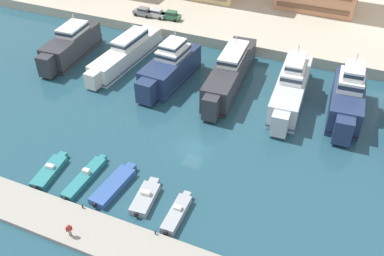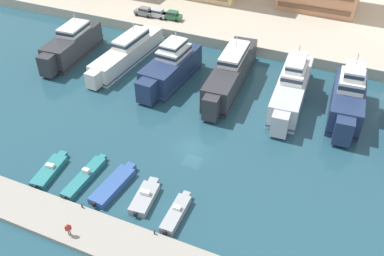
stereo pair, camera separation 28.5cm
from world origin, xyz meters
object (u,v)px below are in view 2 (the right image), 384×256
object	(u,v)px
yacht_charcoal_center_left	(230,73)
motorboat_teal_left	(85,177)
yacht_navy_center_right	(348,99)
yacht_navy_mid_left	(170,68)
motorboat_teal_far_left	(50,170)
car_green_mid_left	(172,15)
yacht_ivory_left	(127,53)
motorboat_blue_mid_left	(114,185)
yacht_silver_center	(292,87)
car_silver_left	(157,13)
motorboat_grey_center	(176,213)
yacht_charcoal_far_left	(72,45)
motorboat_grey_center_left	(145,197)
pedestrian_far_side	(68,229)
car_grey_far_left	(144,11)

from	to	relation	value
yacht_charcoal_center_left	motorboat_teal_left	world-z (taller)	yacht_charcoal_center_left
yacht_charcoal_center_left	yacht_navy_center_right	world-z (taller)	yacht_navy_center_right
yacht_navy_mid_left	motorboat_teal_far_left	size ratio (longest dim) A/B	2.39
yacht_navy_mid_left	yacht_charcoal_center_left	bearing A→B (deg)	14.88
yacht_navy_mid_left	car_green_mid_left	bearing A→B (deg)	115.00
yacht_navy_center_right	yacht_ivory_left	bearing A→B (deg)	178.57
motorboat_teal_far_left	car_green_mid_left	world-z (taller)	car_green_mid_left
yacht_ivory_left	motorboat_teal_far_left	xyz separation A→B (m)	(5.55, -29.11, -1.55)
yacht_ivory_left	motorboat_blue_mid_left	world-z (taller)	yacht_ivory_left
yacht_silver_center	car_silver_left	world-z (taller)	yacht_silver_center
yacht_charcoal_center_left	motorboat_grey_center	size ratio (longest dim) A/B	3.34
yacht_charcoal_far_left	yacht_navy_mid_left	xyz separation A→B (m)	(20.21, -0.36, 0.15)
motorboat_grey_center	car_silver_left	xyz separation A→B (m)	(-25.53, 44.92, 2.50)
yacht_navy_center_right	car_silver_left	distance (m)	43.71
motorboat_grey_center_left	motorboat_grey_center	bearing A→B (deg)	-9.43
yacht_ivory_left	car_green_mid_left	distance (m)	16.17
yacht_silver_center	motorboat_blue_mid_left	distance (m)	31.63
yacht_charcoal_far_left	yacht_ivory_left	xyz separation A→B (m)	(10.29, 2.31, -0.47)
yacht_silver_center	motorboat_blue_mid_left	xyz separation A→B (m)	(-15.41, -27.55, -2.09)
motorboat_blue_mid_left	motorboat_grey_center_left	bearing A→B (deg)	-2.97
yacht_navy_center_right	yacht_charcoal_far_left	bearing A→B (deg)	-178.41
yacht_silver_center	motorboat_grey_center	distance (m)	29.31
yacht_silver_center	motorboat_grey_center	bearing A→B (deg)	-102.61
yacht_navy_mid_left	yacht_silver_center	distance (m)	20.08
yacht_charcoal_far_left	yacht_ivory_left	bearing A→B (deg)	12.64
yacht_silver_center	car_silver_left	bearing A→B (deg)	152.81
yacht_charcoal_center_left	yacht_silver_center	bearing A→B (deg)	-2.83
motorboat_grey_center	pedestrian_far_side	xyz separation A→B (m)	(-9.29, -7.48, 1.11)
yacht_navy_center_right	car_silver_left	xyz separation A→B (m)	(-40.37, 16.76, 0.13)
yacht_silver_center	motorboat_blue_mid_left	size ratio (longest dim) A/B	2.49
motorboat_teal_left	motorboat_blue_mid_left	world-z (taller)	motorboat_teal_left
yacht_charcoal_far_left	yacht_navy_center_right	bearing A→B (deg)	1.59
pedestrian_far_side	yacht_silver_center	bearing A→B (deg)	66.48
yacht_navy_mid_left	yacht_charcoal_far_left	bearing A→B (deg)	178.97
motorboat_grey_center	motorboat_teal_far_left	bearing A→B (deg)	179.95
yacht_charcoal_center_left	motorboat_teal_far_left	world-z (taller)	yacht_charcoal_center_left
motorboat_grey_center_left	yacht_navy_center_right	bearing A→B (deg)	54.83
yacht_navy_center_right	motorboat_teal_left	bearing A→B (deg)	-135.65
motorboat_grey_center_left	yacht_silver_center	bearing A→B (deg)	68.64
motorboat_blue_mid_left	motorboat_teal_far_left	bearing A→B (deg)	-173.84
motorboat_grey_center_left	car_silver_left	bearing A→B (deg)	115.47
yacht_silver_center	motorboat_teal_far_left	size ratio (longest dim) A/B	2.88
yacht_charcoal_far_left	car_green_mid_left	bearing A→B (deg)	58.08
yacht_charcoal_center_left	yacht_silver_center	world-z (taller)	yacht_silver_center
car_grey_far_left	car_silver_left	bearing A→B (deg)	5.47
yacht_ivory_left	motorboat_grey_center_left	size ratio (longest dim) A/B	3.38
yacht_ivory_left	pedestrian_far_side	size ratio (longest dim) A/B	11.98
motorboat_teal_left	car_silver_left	bearing A→B (deg)	105.67
yacht_silver_center	pedestrian_far_side	distance (m)	39.28
car_green_mid_left	pedestrian_far_side	bearing A→B (deg)	-76.09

